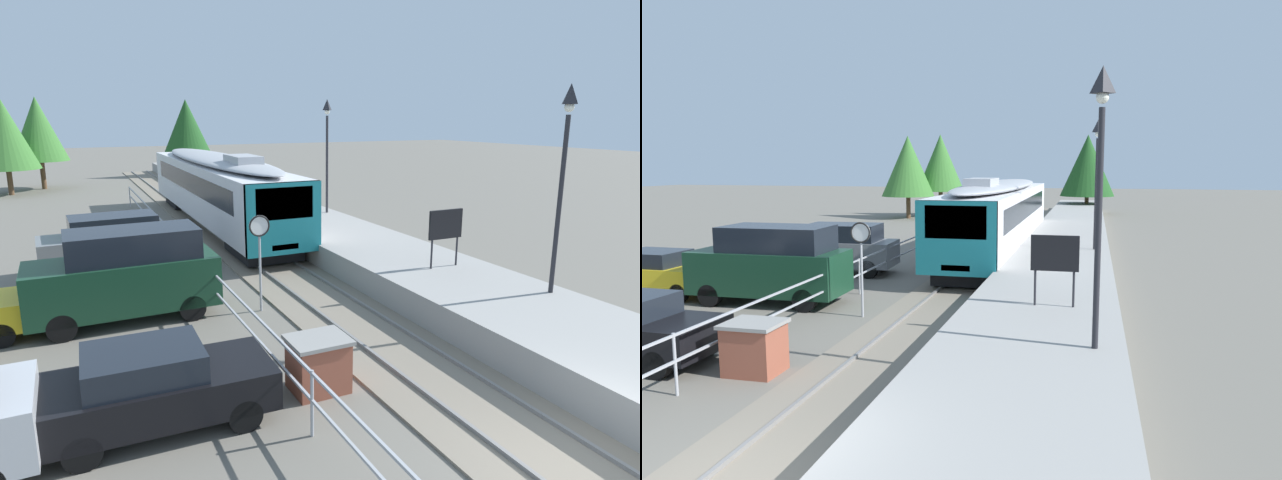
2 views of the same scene
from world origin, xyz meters
The scene contains 16 objects.
ground_plane centered at (-3.00, 22.00, 0.00)m, with size 160.00×160.00×0.00m, color #6B665B.
track_rails centered at (0.00, 22.00, 0.03)m, with size 3.20×60.00×0.14m.
commuter_train centered at (0.00, 21.56, 2.14)m, with size 2.82×18.50×3.74m.
station_platform centered at (3.25, 22.00, 0.45)m, with size 3.90×60.00×0.90m, color #999691.
platform_lamp_near_end centered at (4.58, 4.96, 4.62)m, with size 0.34×0.34×5.35m.
platform_lamp_mid_platform centered at (4.58, 18.40, 4.62)m, with size 0.34×0.34×5.35m.
platform_notice_board centered at (3.58, 8.17, 2.19)m, with size 1.20×0.08×1.80m.
speed_limit_sign centered at (-2.04, 9.22, 2.12)m, with size 0.61×0.10×2.81m.
brick_utility_cabinet centered at (-2.50, 4.43, 0.57)m, with size 1.21×0.99×1.13m.
carpark_fence centered at (-3.30, 12.00, 0.91)m, with size 0.06×36.06×1.25m.
parked_hatchback_black centered at (-5.66, 4.48, 0.79)m, with size 4.04×1.86×1.53m.
parked_van_dark_green centered at (-5.52, 10.20, 1.29)m, with size 4.92×2.01×2.51m.
parked_suv_grey centered at (-5.55, 15.41, 1.06)m, with size 4.70×2.15×2.04m.
tree_behind_carpark centered at (3.91, 46.82, 4.32)m, with size 4.79×4.79×7.05m.
tree_behind_station_far centered at (-8.32, 41.69, 4.54)m, with size 4.05×4.05×6.95m.
tree_distant_left centered at (-10.37, 39.06, 4.28)m, with size 4.33×4.33×6.74m.
Camera 1 is at (-6.75, -4.54, 5.44)m, focal length 29.88 mm.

